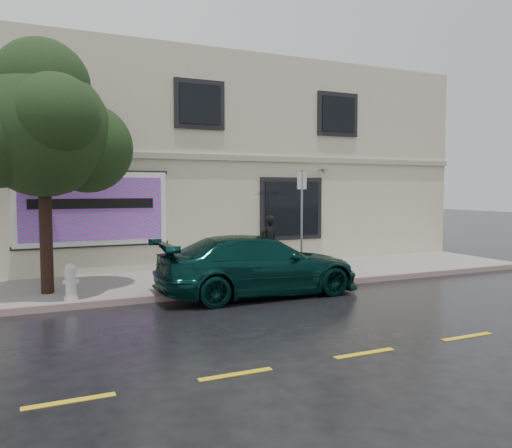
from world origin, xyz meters
name	(u,v)px	position (x,y,z in m)	size (l,w,h in m)	color
ground	(269,306)	(0.00, 0.00, 0.00)	(90.00, 90.00, 0.00)	black
sidewalk	(219,279)	(0.00, 3.25, 0.07)	(20.00, 3.50, 0.15)	gray
curb	(243,291)	(0.00, 1.50, 0.07)	(20.00, 0.18, 0.16)	gray
road_marking	(365,353)	(0.00, -3.50, 0.01)	(19.00, 0.12, 0.01)	gold
building	(168,166)	(0.00, 9.00, 3.50)	(20.00, 8.12, 7.00)	#B6AB93
billboard	(93,209)	(-3.20, 4.92, 2.05)	(4.30, 0.16, 2.20)	white
car	(259,265)	(0.29, 1.20, 0.74)	(2.24, 5.08, 1.48)	black
pedestrian	(269,242)	(1.90, 3.98, 0.98)	(0.60, 0.40, 1.65)	black
umbrella	(269,203)	(1.90, 3.98, 2.18)	(1.02, 1.02, 0.75)	black
street_tree	(43,132)	(-4.48, 2.79, 3.93)	(3.06, 3.06, 5.33)	black
fire_hydrant	(71,282)	(-4.03, 1.80, 0.55)	(0.33, 0.31, 0.82)	beige
sign_pole	(302,214)	(2.22, 2.51, 1.91)	(0.36, 0.13, 2.98)	gray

